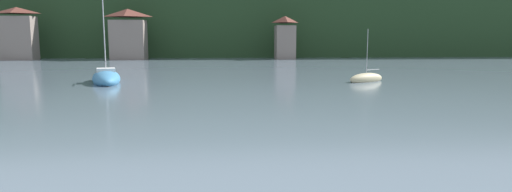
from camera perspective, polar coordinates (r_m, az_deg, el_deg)
wooded_hillside at (r=132.96m, az=-8.26°, el=9.75°), size 352.00×75.64×53.72m
shore_building_west at (r=91.07m, az=-29.64°, el=7.30°), size 6.36×3.52×9.85m
shore_building_westcentral at (r=84.85m, az=-16.97°, el=7.93°), size 6.76×4.52×9.65m
shore_building_central at (r=83.69m, az=3.96°, el=7.85°), size 3.92×4.92×8.42m
sailboat_far_0 at (r=40.37m, az=14.78°, el=2.28°), size 4.25×3.23×5.17m
sailboat_far_5 at (r=40.53m, az=-19.71°, el=2.31°), size 4.49×8.09×11.47m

